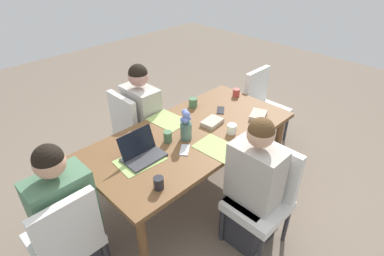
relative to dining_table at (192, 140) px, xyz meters
name	(u,v)px	position (x,y,z in m)	size (l,w,h in m)	color
ground_plane	(192,192)	(0.00, 0.00, -0.66)	(10.00, 10.00, 0.00)	#756656
dining_table	(192,140)	(0.00, 0.00, 0.00)	(1.94, 0.95, 0.73)	brown
chair_far_left_near	(134,127)	(-0.10, 0.77, -0.16)	(0.44, 0.44, 0.90)	silver
person_far_left_near	(143,124)	(-0.03, 0.71, -0.13)	(0.36, 0.40, 1.19)	#2D2D33
chair_head_left_left_mid	(66,237)	(-1.27, -0.06, -0.16)	(0.44, 0.44, 0.90)	silver
person_head_left_left_mid	(69,223)	(-1.21, 0.02, -0.13)	(0.40, 0.36, 1.19)	#2D2D33
chair_near_left_far	(264,193)	(0.04, -0.77, -0.16)	(0.44, 0.44, 0.90)	silver
person_near_left_far	(253,191)	(-0.04, -0.71, -0.13)	(0.36, 0.40, 1.19)	#2D2D33
chair_head_right_right_near	(263,104)	(1.31, 0.10, -0.16)	(0.44, 0.44, 0.90)	silver
flower_vase	(186,126)	(-0.10, -0.03, 0.21)	(0.10, 0.11, 0.28)	#4C6B60
placemat_far_left_near	(168,120)	(-0.01, 0.32, 0.08)	(0.36, 0.26, 0.00)	#9EBC66
placemat_head_left_left_mid	(140,160)	(-0.57, 0.01, 0.08)	(0.36, 0.26, 0.00)	#9EBC66
placemat_near_left_far	(217,148)	(-0.02, -0.32, 0.08)	(0.36, 0.26, 0.00)	#9EBC66
laptop_head_left_left_mid	(142,153)	(-0.53, 0.03, 0.12)	(0.32, 0.22, 0.21)	#38383D
coffee_mug_near_left	(159,183)	(-0.66, -0.34, 0.12)	(0.07, 0.07, 0.09)	#232328
coffee_mug_near_right	(236,93)	(0.86, 0.18, 0.12)	(0.08, 0.08, 0.08)	#AD3D38
coffee_mug_centre_left	(232,129)	(0.25, -0.25, 0.12)	(0.08, 0.08, 0.08)	white
coffee_mug_centre_right	(168,137)	(-0.24, 0.05, 0.12)	(0.07, 0.07, 0.10)	#47704C
coffee_mug_far_left	(193,103)	(0.35, 0.34, 0.12)	(0.09, 0.09, 0.09)	#47704C
book_red_cover	(258,115)	(0.65, -0.26, 0.10)	(0.20, 0.14, 0.04)	#B2A38E
book_blue_cover	(212,122)	(0.24, -0.03, 0.10)	(0.20, 0.14, 0.04)	#B2A38E
phone_black	(221,110)	(0.49, 0.08, 0.08)	(0.15, 0.07, 0.01)	black
phone_silver	(185,150)	(-0.23, -0.14, 0.08)	(0.15, 0.07, 0.01)	silver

